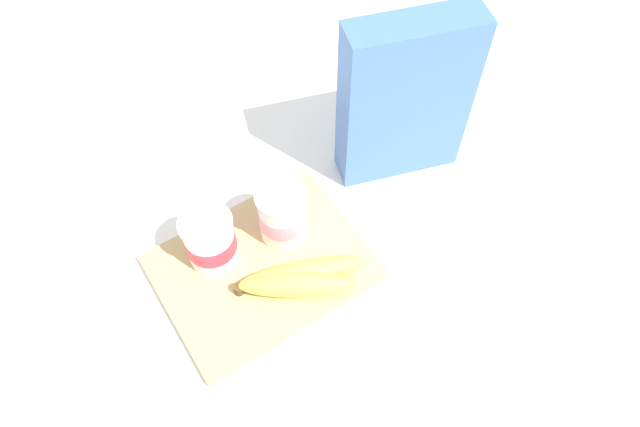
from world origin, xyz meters
TOP-DOWN VIEW (x-y plane):
  - ground_plane at (0.00, 0.00)m, footprint 2.40×2.40m
  - cutting_board at (0.00, 0.00)m, footprint 0.29×0.22m
  - cereal_box at (0.29, 0.06)m, footprint 0.20×0.11m
  - yogurt_cup_front at (-0.05, 0.05)m, footprint 0.07×0.07m
  - yogurt_cup_back at (0.06, 0.03)m, footprint 0.07×0.07m
  - banana_bunch at (0.03, -0.06)m, footprint 0.18×0.12m
  - spoon at (-0.23, 0.02)m, footprint 0.11×0.10m

SIDE VIEW (x-z plane):
  - ground_plane at x=0.00m, z-range 0.00..0.00m
  - spoon at x=-0.23m, z-range 0.00..0.01m
  - cutting_board at x=0.00m, z-range 0.00..0.02m
  - banana_bunch at x=0.03m, z-range 0.01..0.05m
  - yogurt_cup_front at x=-0.05m, z-range 0.01..0.11m
  - yogurt_cup_back at x=0.06m, z-range 0.01..0.11m
  - cereal_box at x=0.29m, z-range 0.00..0.28m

